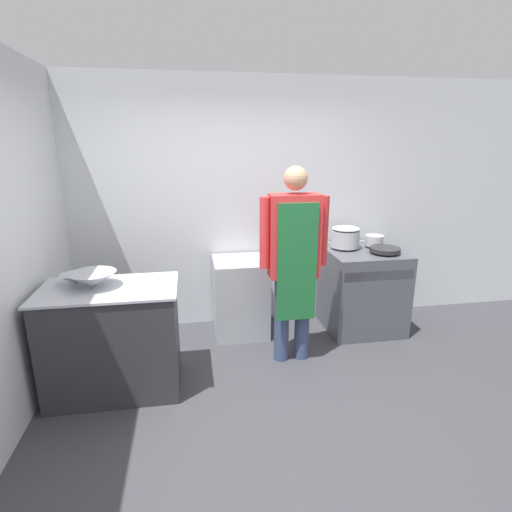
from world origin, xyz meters
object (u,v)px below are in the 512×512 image
saute_pan (385,250)px  person_cook (294,255)px  stove (362,290)px  fridge_unit (240,297)px  stock_pot (345,236)px  mixing_bowl (93,280)px  sauce_pot (374,240)px

saute_pan → person_cook: bearing=-159.8°
stove → fridge_unit: 1.35m
stove → stock_pot: stock_pot is taller
mixing_bowl → stock_pot: 2.59m
stock_pot → sauce_pot: stock_pot is taller
fridge_unit → saute_pan: 1.61m
person_cook → saute_pan: bearing=20.2°
stove → person_cook: (-0.93, -0.53, 0.60)m
stove → saute_pan: saute_pan is taller
fridge_unit → sauce_pot: size_ratio=4.13×
fridge_unit → saute_pan: saute_pan is taller
mixing_bowl → stock_pot: size_ratio=1.18×
fridge_unit → stock_pot: (1.17, 0.02, 0.62)m
sauce_pot → mixing_bowl: bearing=-162.7°
mixing_bowl → sauce_pot: mixing_bowl is taller
fridge_unit → stock_pot: 1.32m
sauce_pot → stock_pot: bearing=180.0°
stove → saute_pan: (0.16, -0.13, 0.49)m
person_cook → sauce_pot: size_ratio=9.14×
person_cook → sauce_pot: bearing=31.2°
mixing_bowl → sauce_pot: (2.79, 0.87, -0.00)m
mixing_bowl → saute_pan: mixing_bowl is taller
person_cook → fridge_unit: bearing=122.7°
mixing_bowl → sauce_pot: 2.92m
person_cook → mixing_bowl: 1.70m
stove → sauce_pot: sauce_pot is taller
sauce_pot → fridge_unit: bearing=-179.2°
person_cook → saute_pan: person_cook is taller
person_cook → sauce_pot: person_cook is taller
mixing_bowl → person_cook: bearing=6.9°
fridge_unit → person_cook: person_cook is taller
saute_pan → fridge_unit: bearing=171.0°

